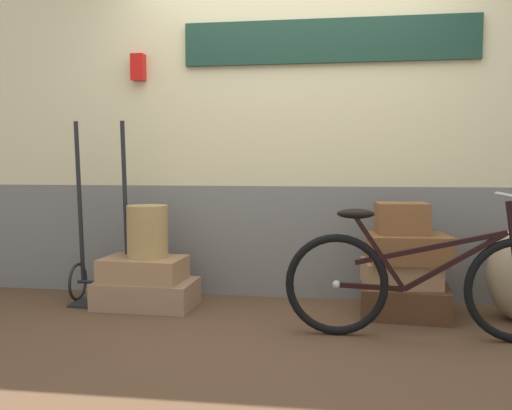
# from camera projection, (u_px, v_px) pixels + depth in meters

# --- Properties ---
(ground) EXTENTS (9.56, 5.20, 0.06)m
(ground) POSITION_uv_depth(u_px,v_px,m) (282.00, 331.00, 3.44)
(ground) COLOR #513823
(station_building) EXTENTS (7.56, 0.74, 2.73)m
(station_building) POSITION_uv_depth(u_px,v_px,m) (294.00, 118.00, 4.17)
(station_building) COLOR slate
(station_building) RESTS_ON ground
(suitcase_0) EXTENTS (0.71, 0.45, 0.19)m
(suitcase_0) POSITION_uv_depth(u_px,v_px,m) (147.00, 293.00, 3.91)
(suitcase_0) COLOR #937051
(suitcase_0) RESTS_ON ground
(suitcase_1) EXTENTS (0.59, 0.41, 0.16)m
(suitcase_1) POSITION_uv_depth(u_px,v_px,m) (144.00, 269.00, 3.90)
(suitcase_1) COLOR #9E754C
(suitcase_1) RESTS_ON suitcase_0
(suitcase_2) EXTENTS (0.61, 0.51, 0.20)m
(suitcase_2) POSITION_uv_depth(u_px,v_px,m) (405.00, 301.00, 3.68)
(suitcase_2) COLOR #4C2D19
(suitcase_2) RESTS_ON ground
(suitcase_3) EXTENTS (0.52, 0.42, 0.16)m
(suitcase_3) POSITION_uv_depth(u_px,v_px,m) (400.00, 273.00, 3.68)
(suitcase_3) COLOR #9E754C
(suitcase_3) RESTS_ON suitcase_2
(suitcase_4) EXTENTS (0.55, 0.42, 0.19)m
(suitcase_4) POSITION_uv_depth(u_px,v_px,m) (408.00, 248.00, 3.63)
(suitcase_4) COLOR brown
(suitcase_4) RESTS_ON suitcase_3
(suitcase_5) EXTENTS (0.35, 0.29, 0.21)m
(suitcase_5) POSITION_uv_depth(u_px,v_px,m) (401.00, 218.00, 3.66)
(suitcase_5) COLOR brown
(suitcase_5) RESTS_ON suitcase_4
(wicker_basket) EXTENTS (0.29, 0.29, 0.37)m
(wicker_basket) POSITION_uv_depth(u_px,v_px,m) (147.00, 231.00, 3.90)
(wicker_basket) COLOR #A8844C
(wicker_basket) RESTS_ON suitcase_1
(luggage_trolley) EXTENTS (0.44, 0.36, 1.33)m
(luggage_trolley) POSITION_uv_depth(u_px,v_px,m) (102.00, 261.00, 4.02)
(luggage_trolley) COLOR black
(luggage_trolley) RESTS_ON ground
(bicycle) EXTENTS (1.64, 0.46, 0.85)m
(bicycle) POSITION_uv_depth(u_px,v_px,m) (425.00, 283.00, 3.17)
(bicycle) COLOR black
(bicycle) RESTS_ON ground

